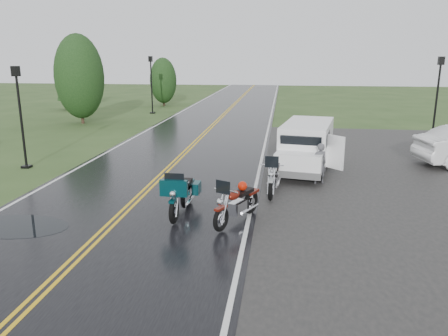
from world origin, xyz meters
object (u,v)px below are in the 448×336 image
(van_white, at_px, (280,153))
(person_at_van, at_px, (319,164))
(motorcycle_red, at_px, (221,209))
(lamp_post_far_right, at_px, (437,99))
(motorcycle_silver, at_px, (271,181))
(lamp_post_far_left, at_px, (152,85))
(lamp_post_near_left, at_px, (21,118))
(motorcycle_teal, at_px, (174,201))

(van_white, bearing_deg, person_at_van, -10.51)
(motorcycle_red, height_order, lamp_post_far_right, lamp_post_far_right)
(motorcycle_silver, xyz_separation_m, lamp_post_far_right, (8.69, 11.95, 1.61))
(van_white, height_order, lamp_post_far_right, lamp_post_far_right)
(motorcycle_red, relative_size, lamp_post_far_left, 0.50)
(van_white, height_order, person_at_van, van_white)
(van_white, relative_size, person_at_van, 3.36)
(person_at_van, distance_m, lamp_post_near_left, 12.25)
(motorcycle_silver, relative_size, person_at_van, 1.60)
(lamp_post_near_left, xyz_separation_m, lamp_post_far_right, (19.13, 8.79, 0.18))
(motorcycle_red, height_order, motorcycle_teal, motorcycle_teal)
(lamp_post_far_right, bearing_deg, person_at_van, -126.03)
(motorcycle_teal, xyz_separation_m, van_white, (2.87, 5.27, 0.28))
(van_white, bearing_deg, motorcycle_silver, -84.93)
(lamp_post_near_left, distance_m, lamp_post_far_right, 21.05)
(motorcycle_red, relative_size, motorcycle_teal, 0.95)
(lamp_post_near_left, relative_size, lamp_post_far_left, 0.92)
(person_at_van, height_order, lamp_post_far_right, lamp_post_far_right)
(motorcycle_teal, relative_size, lamp_post_near_left, 0.57)
(motorcycle_red, bearing_deg, lamp_post_far_left, 134.71)
(person_at_van, relative_size, lamp_post_near_left, 0.35)
(motorcycle_teal, xyz_separation_m, lamp_post_far_left, (-7.73, 23.78, 1.61))
(motorcycle_red, bearing_deg, motorcycle_silver, 89.85)
(motorcycle_teal, bearing_deg, lamp_post_far_right, 53.02)
(motorcycle_silver, distance_m, lamp_post_near_left, 11.00)
(motorcycle_silver, bearing_deg, motorcycle_teal, -134.43)
(motorcycle_teal, bearing_deg, motorcycle_silver, 43.61)
(lamp_post_near_left, bearing_deg, lamp_post_far_right, 24.68)
(van_white, bearing_deg, motorcycle_teal, -108.54)
(motorcycle_teal, relative_size, lamp_post_far_right, 0.52)
(motorcycle_teal, height_order, lamp_post_near_left, lamp_post_near_left)
(motorcycle_silver, bearing_deg, lamp_post_far_left, 119.07)
(motorcycle_red, distance_m, van_white, 5.85)
(lamp_post_near_left, height_order, lamp_post_far_right, lamp_post_far_right)
(lamp_post_far_left, bearing_deg, motorcycle_red, -69.35)
(lamp_post_far_left, height_order, lamp_post_far_right, lamp_post_far_left)
(motorcycle_silver, xyz_separation_m, lamp_post_near_left, (-10.44, 3.16, 1.43))
(motorcycle_silver, bearing_deg, lamp_post_near_left, 166.43)
(motorcycle_red, distance_m, lamp_post_near_left, 11.04)
(motorcycle_silver, bearing_deg, van_white, 88.27)
(motorcycle_red, distance_m, lamp_post_far_right, 17.83)
(van_white, height_order, lamp_post_far_left, lamp_post_far_left)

